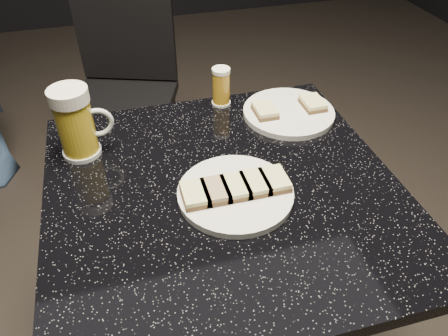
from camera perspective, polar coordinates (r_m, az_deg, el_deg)
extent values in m
cylinder|color=white|center=(0.85, 1.50, -3.32)|extent=(0.23, 0.23, 0.01)
cylinder|color=white|center=(1.10, 8.43, 7.18)|extent=(0.22, 0.22, 0.01)
cylinder|color=black|center=(1.16, 0.00, -16.55)|extent=(0.10, 0.10, 0.69)
cube|color=black|center=(0.88, 0.00, -3.26)|extent=(0.70, 0.70, 0.03)
cylinder|color=silver|center=(1.01, -18.01, 2.11)|extent=(0.08, 0.08, 0.01)
cylinder|color=gold|center=(0.97, -18.77, 5.16)|extent=(0.08, 0.08, 0.12)
cylinder|color=white|center=(0.93, -19.70, 8.90)|extent=(0.08, 0.08, 0.03)
torus|color=silver|center=(0.96, -16.19, 5.73)|extent=(0.07, 0.01, 0.07)
cylinder|color=silver|center=(1.13, -0.37, 8.55)|extent=(0.05, 0.05, 0.01)
cylinder|color=#C48D20|center=(1.11, -0.38, 10.50)|extent=(0.04, 0.04, 0.08)
cylinder|color=white|center=(1.09, -0.39, 12.62)|extent=(0.05, 0.05, 0.01)
cube|color=black|center=(1.75, -13.22, 7.98)|extent=(0.49, 0.49, 0.04)
cylinder|color=black|center=(1.82, -18.36, -1.06)|extent=(0.03, 0.03, 0.43)
cylinder|color=black|center=(1.72, -8.25, -1.64)|extent=(0.03, 0.03, 0.43)
cylinder|color=black|center=(2.06, -15.49, 4.81)|extent=(0.03, 0.03, 0.43)
cylinder|color=black|center=(1.97, -6.48, 4.55)|extent=(0.03, 0.03, 0.43)
cube|color=black|center=(1.81, -12.81, 16.89)|extent=(0.37, 0.16, 0.38)
cube|color=#4C3521|center=(0.83, -3.76, -3.69)|extent=(0.05, 0.07, 0.01)
cube|color=#D1D184|center=(0.82, -3.79, -3.20)|extent=(0.05, 0.07, 0.01)
cube|color=#4C3521|center=(0.83, -1.10, -3.20)|extent=(0.05, 0.07, 0.01)
cube|color=#8C7251|center=(0.83, -1.11, -2.72)|extent=(0.05, 0.07, 0.01)
cube|color=#4C3521|center=(0.84, 1.51, -2.72)|extent=(0.05, 0.07, 0.01)
cube|color=#D1D184|center=(0.84, 1.52, -2.24)|extent=(0.05, 0.07, 0.01)
cube|color=#4C3521|center=(0.85, 4.07, -2.24)|extent=(0.05, 0.07, 0.01)
cube|color=#D1D184|center=(0.85, 4.10, -1.76)|extent=(0.05, 0.07, 0.01)
cube|color=#4C3521|center=(0.86, 6.56, -1.77)|extent=(0.05, 0.07, 0.01)
cube|color=#D1D184|center=(0.86, 6.61, -1.29)|extent=(0.05, 0.07, 0.01)
cube|color=#4C3521|center=(1.07, 5.36, 7.30)|extent=(0.05, 0.07, 0.01)
cube|color=#D1D184|center=(1.06, 5.39, 7.73)|extent=(0.05, 0.07, 0.01)
cube|color=#4C3521|center=(1.11, 11.50, 8.09)|extent=(0.05, 0.07, 0.01)
cube|color=#D1D184|center=(1.11, 11.56, 8.51)|extent=(0.05, 0.07, 0.01)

